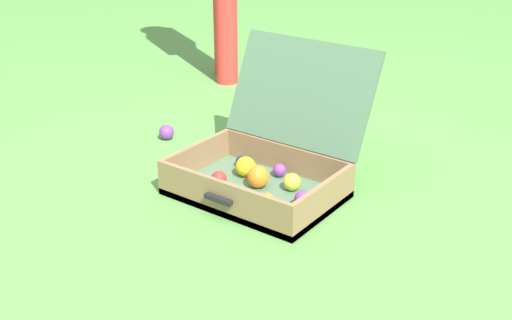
% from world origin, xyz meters
% --- Properties ---
extents(ground_plane, '(16.00, 16.00, 0.00)m').
position_xyz_m(ground_plane, '(0.00, 0.00, 0.00)').
color(ground_plane, '#569342').
extents(open_suitcase, '(0.58, 0.60, 0.50)m').
position_xyz_m(open_suitcase, '(-0.00, 0.09, 0.11)').
color(open_suitcase, '#4C7051').
rests_on(open_suitcase, ground).
extents(stray_ball_on_grass, '(0.07, 0.07, 0.07)m').
position_xyz_m(stray_ball_on_grass, '(-0.64, 0.22, 0.03)').
color(stray_ball_on_grass, purple).
rests_on(stray_ball_on_grass, ground).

